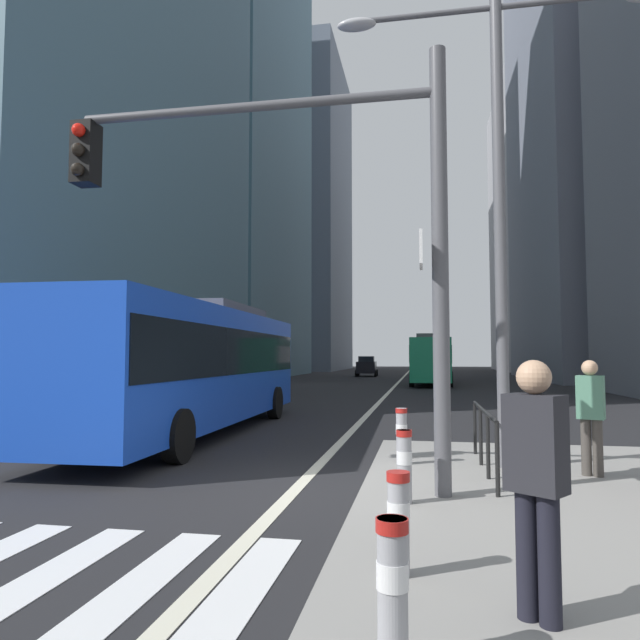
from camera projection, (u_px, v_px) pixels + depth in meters
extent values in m
plane|color=black|center=(386.00, 396.00, 28.12)|extent=(160.00, 160.00, 0.00)
cube|color=silver|center=(29.00, 587.00, 4.81)|extent=(0.45, 3.20, 0.01)
cube|color=silver|center=(127.00, 595.00, 4.65)|extent=(0.45, 3.20, 0.01)
cube|color=silver|center=(231.00, 603.00, 4.49)|extent=(0.45, 3.20, 0.01)
cube|color=silver|center=(344.00, 613.00, 4.33)|extent=(0.45, 3.20, 0.01)
cube|color=silver|center=(465.00, 622.00, 4.17)|extent=(0.45, 3.20, 0.01)
cube|color=silver|center=(596.00, 633.00, 4.01)|extent=(0.45, 3.20, 0.01)
cube|color=beige|center=(395.00, 385.00, 37.93)|extent=(0.20, 80.00, 0.01)
cube|color=slate|center=(238.00, 119.00, 56.26)|extent=(10.26, 23.49, 51.01)
cube|color=slate|center=(299.00, 217.00, 83.65)|extent=(13.03, 22.00, 44.88)
cube|color=slate|center=(597.00, 56.00, 49.21)|extent=(12.13, 22.53, 55.99)
cube|color=#9E9EA3|center=(537.00, 229.00, 75.64)|extent=(10.05, 21.30, 37.69)
cube|color=blue|center=(194.00, 365.00, 14.36)|extent=(2.76, 11.79, 2.75)
cube|color=black|center=(194.00, 352.00, 14.38)|extent=(2.79, 11.56, 1.10)
cube|color=#4C4C51|center=(218.00, 311.00, 16.19)|extent=(1.84, 4.26, 0.30)
cylinder|color=black|center=(178.00, 436.00, 10.39)|extent=(0.32, 1.01, 1.00)
cylinder|color=black|center=(59.00, 433.00, 10.77)|extent=(0.32, 1.01, 1.00)
cylinder|color=black|center=(275.00, 403.00, 17.79)|extent=(0.32, 1.01, 1.00)
cylinder|color=black|center=(202.00, 402.00, 18.17)|extent=(0.32, 1.01, 1.00)
cube|color=silver|center=(44.00, 401.00, 13.91)|extent=(1.82, 4.32, 1.10)
cube|color=black|center=(49.00, 367.00, 14.11)|extent=(1.52, 2.33, 0.52)
cylinder|color=black|center=(35.00, 432.00, 12.27)|extent=(0.23, 0.64, 0.64)
cylinder|color=black|center=(110.00, 418.00, 15.13)|extent=(0.23, 0.64, 0.64)
cylinder|color=black|center=(49.00, 416.00, 15.48)|extent=(0.23, 0.64, 0.64)
cube|color=#198456|center=(431.00, 359.00, 39.19)|extent=(2.73, 11.00, 2.75)
cube|color=black|center=(431.00, 354.00, 39.22)|extent=(2.77, 10.79, 1.10)
cube|color=#4C4C51|center=(431.00, 337.00, 37.69)|extent=(1.83, 3.98, 0.30)
cylinder|color=black|center=(416.00, 375.00, 42.78)|extent=(0.32, 1.01, 1.00)
cylinder|color=black|center=(448.00, 376.00, 42.30)|extent=(0.32, 1.01, 1.00)
cylinder|color=black|center=(412.00, 379.00, 35.93)|extent=(0.32, 1.01, 1.00)
cylinder|color=black|center=(450.00, 379.00, 35.45)|extent=(0.32, 1.01, 1.00)
cube|color=black|center=(367.00, 367.00, 55.11)|extent=(1.93, 4.07, 1.10)
cube|color=black|center=(367.00, 359.00, 55.30)|extent=(1.58, 2.22, 0.52)
cylinder|color=black|center=(375.00, 373.00, 53.60)|extent=(0.24, 0.65, 0.64)
cylinder|color=black|center=(356.00, 373.00, 53.85)|extent=(0.24, 0.65, 0.64)
cylinder|color=black|center=(377.00, 373.00, 56.29)|extent=(0.24, 0.65, 0.64)
cylinder|color=black|center=(358.00, 372.00, 56.55)|extent=(0.24, 0.65, 0.64)
cube|color=#232838|center=(426.00, 368.00, 50.93)|extent=(1.88, 4.28, 1.10)
cube|color=black|center=(426.00, 359.00, 50.84)|extent=(1.55, 2.32, 0.52)
cylinder|color=black|center=(416.00, 374.00, 52.49)|extent=(0.24, 0.65, 0.64)
cylinder|color=black|center=(436.00, 374.00, 52.12)|extent=(0.24, 0.65, 0.64)
cylinder|color=black|center=(415.00, 375.00, 49.67)|extent=(0.24, 0.65, 0.64)
cylinder|color=black|center=(436.00, 375.00, 49.30)|extent=(0.24, 0.65, 0.64)
cylinder|color=#515156|center=(440.00, 267.00, 7.54)|extent=(0.22, 0.22, 6.00)
cylinder|color=#515156|center=(252.00, 107.00, 8.16)|extent=(5.24, 0.14, 0.14)
cube|color=black|center=(86.00, 154.00, 8.60)|extent=(0.34, 0.34, 0.95)
sphere|color=red|center=(79.00, 130.00, 8.42)|extent=(0.20, 0.20, 0.20)
sphere|color=black|center=(78.00, 150.00, 8.40)|extent=(0.20, 0.20, 0.20)
sphere|color=black|center=(78.00, 170.00, 8.38)|extent=(0.20, 0.20, 0.20)
cube|color=white|center=(421.00, 250.00, 7.42)|extent=(0.04, 0.60, 0.44)
cylinder|color=#56565B|center=(500.00, 225.00, 9.50)|extent=(0.20, 0.20, 8.00)
cylinder|color=#56565B|center=(425.00, 15.00, 9.95)|extent=(2.40, 0.10, 0.10)
ellipsoid|color=#B2B2B7|center=(357.00, 25.00, 10.16)|extent=(0.70, 0.32, 0.20)
cylinder|color=#56565B|center=(570.00, 0.00, 9.52)|extent=(2.40, 0.10, 0.10)
cylinder|color=#99999E|center=(393.00, 593.00, 3.31)|extent=(0.18, 0.18, 0.86)
cylinder|color=white|center=(392.00, 575.00, 3.31)|extent=(0.19, 0.19, 0.15)
cylinder|color=#B21E19|center=(392.00, 525.00, 3.33)|extent=(0.20, 0.20, 0.08)
cylinder|color=#99999E|center=(399.00, 523.00, 4.71)|extent=(0.18, 0.18, 0.85)
cylinder|color=white|center=(398.00, 511.00, 4.72)|extent=(0.19, 0.19, 0.15)
cylinder|color=#B21E19|center=(398.00, 477.00, 4.74)|extent=(0.20, 0.20, 0.08)
cylinder|color=#99999E|center=(404.00, 466.00, 7.02)|extent=(0.18, 0.18, 0.90)
cylinder|color=white|center=(404.00, 458.00, 7.03)|extent=(0.19, 0.19, 0.16)
cylinder|color=#B21E19|center=(404.00, 433.00, 7.04)|extent=(0.20, 0.20, 0.08)
cylinder|color=#99999E|center=(402.00, 436.00, 9.54)|extent=(0.18, 0.18, 0.93)
cylinder|color=white|center=(401.00, 429.00, 9.54)|extent=(0.19, 0.19, 0.17)
cylinder|color=#B21E19|center=(401.00, 411.00, 9.56)|extent=(0.20, 0.20, 0.08)
cylinder|color=black|center=(497.00, 460.00, 7.33)|extent=(0.06, 0.06, 0.95)
cylinder|color=black|center=(488.00, 446.00, 8.40)|extent=(0.06, 0.06, 0.95)
cylinder|color=black|center=(481.00, 436.00, 9.47)|extent=(0.06, 0.06, 0.95)
cylinder|color=black|center=(475.00, 428.00, 10.53)|extent=(0.06, 0.06, 0.95)
cylinder|color=black|center=(484.00, 411.00, 8.96)|extent=(0.06, 3.26, 0.06)
cylinder|color=#423D38|center=(598.00, 448.00, 8.54)|extent=(0.15, 0.15, 0.86)
cylinder|color=#423D38|center=(586.00, 447.00, 8.63)|extent=(0.15, 0.15, 0.86)
cube|color=#4C7F66|center=(590.00, 397.00, 8.64)|extent=(0.44, 0.37, 0.66)
sphere|color=tan|center=(590.00, 368.00, 8.66)|extent=(0.24, 0.24, 0.24)
cylinder|color=black|center=(527.00, 554.00, 3.94)|extent=(0.15, 0.15, 0.87)
cylinder|color=black|center=(549.00, 560.00, 3.83)|extent=(0.15, 0.15, 0.87)
cube|color=#232328|center=(535.00, 443.00, 3.94)|extent=(0.45, 0.42, 0.67)
sphere|color=tan|center=(534.00, 377.00, 3.96)|extent=(0.24, 0.24, 0.24)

